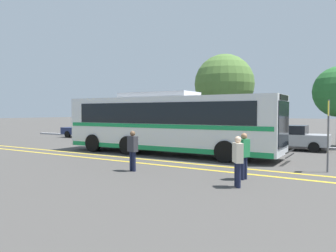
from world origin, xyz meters
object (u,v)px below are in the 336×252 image
Objects in this scene: pedestrian_0 at (133,148)px; pedestrian_1 at (238,159)px; parked_car_2 at (211,136)px; parked_car_3 at (293,138)px; parked_car_0 at (86,129)px; transit_bus at (168,122)px; bus_stop_sign at (328,127)px; parked_car_1 at (148,132)px; pedestrian_2 at (244,153)px; tree_1 at (224,84)px.

pedestrian_1 is (4.40, -0.48, -0.00)m from pedestrian_0.
parked_car_2 is 2.97× the size of pedestrian_1.
parked_car_3 is 2.59× the size of pedestrian_1.
pedestrian_0 reaches higher than parked_car_0.
bus_stop_sign is at bearing 79.36° from transit_bus.
parked_car_3 is 11.32m from pedestrian_1.
pedestrian_1 is at bearing -27.29° from bus_stop_sign.
pedestrian_0 is (1.52, -5.00, -0.87)m from transit_bus.
parked_car_2 is at bearing -133.35° from bus_stop_sign.
bus_stop_sign reaches higher than parked_car_0.
parked_car_1 is 15.30m from pedestrian_2.
transit_bus reaches higher than pedestrian_0.
transit_bus is 5.30m from pedestrian_0.
pedestrian_0 reaches higher than parked_car_3.
pedestrian_2 reaches higher than parked_car_2.
pedestrian_0 is (1.67, -10.98, 0.24)m from parked_car_2.
transit_bus is 8.90m from tree_1.
parked_car_0 is 2.93× the size of pedestrian_2.
parked_car_0 is at bearing -105.90° from pedestrian_2.
parked_car_1 is at bearing -41.50° from pedestrian_0.
transit_bus reaches higher than bus_stop_sign.
parked_car_1 is 10.94m from parked_car_3.
parked_car_3 is at bearing -92.26° from parked_car_1.
parked_car_1 is at bearing -118.72° from pedestrian_2.
parked_car_2 is (5.47, -0.05, -0.07)m from parked_car_1.
tree_1 reaches higher than parked_car_0.
parked_car_3 is 7.19m from tree_1.
pedestrian_2 is at bearing 0.92° from parked_car_3.
bus_stop_sign is at bearing 156.54° from pedestrian_2.
pedestrian_0 is at bearing -61.43° from bus_stop_sign.
parked_car_0 is at bearing -110.99° from bus_stop_sign.
transit_bus is at bearing -100.64° from bus_stop_sign.
transit_bus reaches higher than parked_car_2.
parked_car_3 is 2.58× the size of pedestrian_0.
transit_bus is at bearing -138.21° from parked_car_1.
pedestrian_0 is at bearing -130.04° from parked_car_0.
parked_car_2 is (12.13, 0.08, -0.09)m from parked_car_0.
transit_bus is 4.48× the size of bus_stop_sign.
parked_car_2 is at bearing -10.34° from pedestrian_1.
tree_1 is (-5.57, 2.67, 3.66)m from parked_car_3.
parked_car_3 is (5.33, 5.82, -1.01)m from transit_bus.
transit_bus is 7.94× the size of pedestrian_1.
bus_stop_sign reaches higher than parked_car_1.
pedestrian_0 is 14.06m from tree_1.
pedestrian_1 is at bearing -136.10° from parked_car_1.
parked_car_2 is (-0.14, 5.98, -1.11)m from transit_bus.
parked_car_1 is (6.66, 0.13, -0.02)m from parked_car_0.
parked_car_2 is at bearing -91.68° from parked_car_1.
parked_car_3 is 2.55× the size of pedestrian_2.
tree_1 reaches higher than pedestrian_1.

